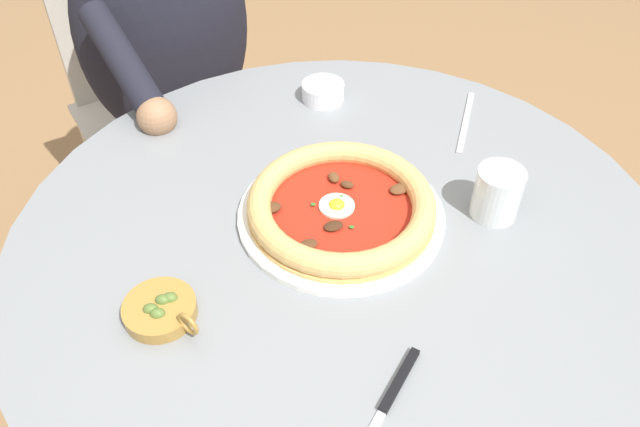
{
  "coord_description": "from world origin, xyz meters",
  "views": [
    {
      "loc": [
        0.02,
        0.64,
        1.37
      ],
      "look_at": [
        0.03,
        -0.04,
        0.72
      ],
      "focal_mm": 35.35,
      "sensor_mm": 36.0,
      "label": 1
    }
  ],
  "objects": [
    {
      "name": "ramekin_capers",
      "position": [
        0.03,
        -0.34,
        0.74
      ],
      "size": [
        0.08,
        0.08,
        0.03
      ],
      "color": "white",
      "rests_on": "dining_table"
    },
    {
      "name": "steak_knife",
      "position": [
        -0.05,
        0.27,
        0.72
      ],
      "size": [
        0.11,
        0.19,
        0.01
      ],
      "color": "silver",
      "rests_on": "dining_table"
    },
    {
      "name": "water_glass",
      "position": [
        -0.23,
        -0.05,
        0.75
      ],
      "size": [
        0.07,
        0.07,
        0.08
      ],
      "color": "silver",
      "rests_on": "dining_table"
    },
    {
      "name": "diner_person",
      "position": [
        0.37,
        -0.58,
        0.53
      ],
      "size": [
        0.44,
        0.58,
        1.19
      ],
      "color": "#282833",
      "rests_on": "ground"
    },
    {
      "name": "olive_pan",
      "position": [
        0.23,
        0.15,
        0.73
      ],
      "size": [
        0.11,
        0.09,
        0.04
      ],
      "color": "olive",
      "rests_on": "dining_table"
    },
    {
      "name": "dining_table",
      "position": [
        0.0,
        0.0,
        0.58
      ],
      "size": [
        0.97,
        0.97,
        0.72
      ],
      "color": "gray",
      "rests_on": "ground"
    },
    {
      "name": "pizza_on_plate",
      "position": [
        -0.0,
        -0.03,
        0.74
      ],
      "size": [
        0.31,
        0.31,
        0.05
      ],
      "color": "white",
      "rests_on": "dining_table"
    },
    {
      "name": "cafe_chair_diner",
      "position": [
        0.45,
        -0.7,
        0.5
      ],
      "size": [
        0.58,
        0.58,
        0.81
      ],
      "color": "beige",
      "rests_on": "ground"
    },
    {
      "name": "fork_utensil",
      "position": [
        -0.22,
        -0.28,
        0.72
      ],
      "size": [
        0.06,
        0.18,
        0.0
      ],
      "color": "#BCBCC1",
      "rests_on": "dining_table"
    }
  ]
}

